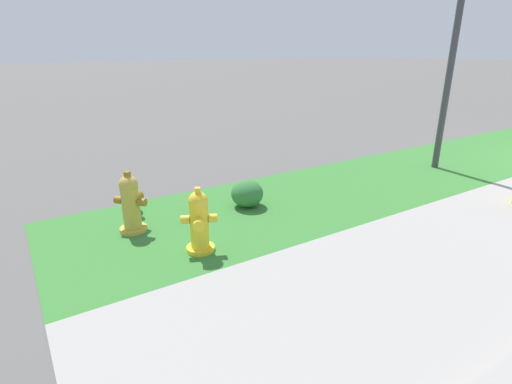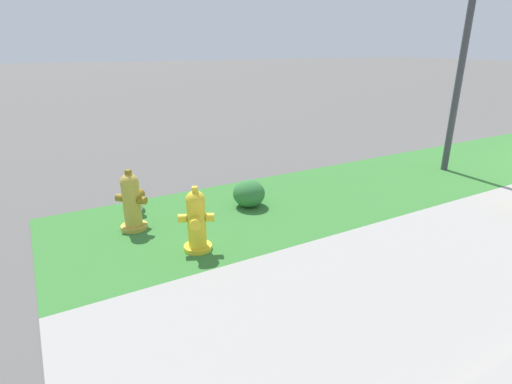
% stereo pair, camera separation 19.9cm
% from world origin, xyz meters
% --- Properties ---
extents(fire_hydrant_across_street, '(0.38, 0.35, 0.71)m').
position_xyz_m(fire_hydrant_across_street, '(-7.46, 1.53, 0.34)').
color(fire_hydrant_across_street, yellow).
rests_on(fire_hydrant_across_street, ground).
extents(fire_hydrant_far_end, '(0.35, 0.35, 0.73)m').
position_xyz_m(fire_hydrant_far_end, '(-7.92, 2.40, 0.35)').
color(fire_hydrant_far_end, gold).
rests_on(fire_hydrant_far_end, ground).
extents(small_white_dog, '(0.23, 0.49, 0.40)m').
position_xyz_m(small_white_dog, '(-7.75, 3.00, 0.23)').
color(small_white_dog, white).
rests_on(small_white_dog, ground).
extents(shrub_bush_mid_verge, '(0.43, 0.43, 0.37)m').
position_xyz_m(shrub_bush_mid_verge, '(-6.40, 2.34, 0.18)').
color(shrub_bush_mid_verge, '#337538').
rests_on(shrub_bush_mid_verge, ground).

